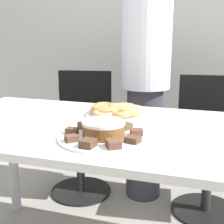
% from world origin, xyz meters
% --- Properties ---
extents(wall_back, '(8.00, 0.05, 2.60)m').
position_xyz_m(wall_back, '(0.00, 1.52, 1.30)').
color(wall_back, beige).
rests_on(wall_back, ground_plane).
extents(table, '(1.75, 0.83, 0.75)m').
position_xyz_m(table, '(0.00, 0.00, 0.66)').
color(table, silver).
rests_on(table, ground_plane).
extents(person_standing, '(0.33, 0.33, 1.59)m').
position_xyz_m(person_standing, '(-0.06, 0.81, 0.84)').
color(person_standing, '#383842').
rests_on(person_standing, ground_plane).
extents(office_chair_left, '(0.51, 0.51, 0.87)m').
position_xyz_m(office_chair_left, '(-0.51, 0.76, 0.41)').
color(office_chair_left, black).
rests_on(office_chair_left, ground_plane).
extents(office_chair_right, '(0.49, 0.49, 0.87)m').
position_xyz_m(office_chair_right, '(0.37, 0.76, 0.41)').
color(office_chair_right, black).
rests_on(office_chair_right, ground_plane).
extents(plate_cake, '(0.35, 0.35, 0.01)m').
position_xyz_m(plate_cake, '(-0.01, -0.17, 0.75)').
color(plate_cake, white).
rests_on(plate_cake, table).
extents(plate_donuts, '(0.33, 0.33, 0.01)m').
position_xyz_m(plate_donuts, '(-0.06, 0.19, 0.75)').
color(plate_donuts, white).
rests_on(plate_donuts, table).
extents(frosted_cake, '(0.16, 0.16, 0.06)m').
position_xyz_m(frosted_cake, '(-0.01, -0.17, 0.79)').
color(frosted_cake, brown).
rests_on(frosted_cake, plate_cake).
extents(lamington_0, '(0.05, 0.04, 0.02)m').
position_xyz_m(lamington_0, '(-0.14, -0.18, 0.77)').
color(lamington_0, '#513828').
rests_on(lamington_0, plate_cake).
extents(lamington_1, '(0.06, 0.06, 0.02)m').
position_xyz_m(lamington_1, '(-0.10, -0.26, 0.77)').
color(lamington_1, brown).
rests_on(lamington_1, plate_cake).
extents(lamington_2, '(0.05, 0.06, 0.03)m').
position_xyz_m(lamington_2, '(-0.03, -0.30, 0.77)').
color(lamington_2, '#513828').
rests_on(lamington_2, plate_cake).
extents(lamington_3, '(0.07, 0.07, 0.03)m').
position_xyz_m(lamington_3, '(0.06, -0.28, 0.77)').
color(lamington_3, brown).
rests_on(lamington_3, plate_cake).
extents(lamington_4, '(0.06, 0.05, 0.02)m').
position_xyz_m(lamington_4, '(0.11, -0.21, 0.77)').
color(lamington_4, '#513828').
rests_on(lamington_4, plate_cake).
extents(lamington_5, '(0.06, 0.05, 0.02)m').
position_xyz_m(lamington_5, '(0.10, -0.12, 0.77)').
color(lamington_5, brown).
rests_on(lamington_5, plate_cake).
extents(lamington_6, '(0.06, 0.06, 0.02)m').
position_xyz_m(lamington_6, '(0.04, -0.06, 0.77)').
color(lamington_6, brown).
rests_on(lamington_6, plate_cake).
extents(lamington_7, '(0.06, 0.07, 0.02)m').
position_xyz_m(lamington_7, '(-0.04, -0.05, 0.77)').
color(lamington_7, brown).
rests_on(lamington_7, plate_cake).
extents(lamington_8, '(0.07, 0.07, 0.03)m').
position_xyz_m(lamington_8, '(-0.12, -0.10, 0.77)').
color(lamington_8, '#513828').
rests_on(lamington_8, plate_cake).
extents(donut_0, '(0.11, 0.11, 0.04)m').
position_xyz_m(donut_0, '(-0.06, 0.19, 0.77)').
color(donut_0, tan).
rests_on(donut_0, plate_donuts).
extents(donut_1, '(0.11, 0.11, 0.03)m').
position_xyz_m(donut_1, '(-0.05, 0.25, 0.77)').
color(donut_1, '#E5AD66').
rests_on(donut_1, plate_donuts).
extents(donut_2, '(0.10, 0.10, 0.03)m').
position_xyz_m(donut_2, '(-0.09, 0.25, 0.77)').
color(donut_2, '#C68447').
rests_on(donut_2, plate_donuts).
extents(donut_3, '(0.11, 0.11, 0.04)m').
position_xyz_m(donut_3, '(-0.15, 0.22, 0.77)').
color(donut_3, '#C68447').
rests_on(donut_3, plate_donuts).
extents(donut_4, '(0.13, 0.13, 0.04)m').
position_xyz_m(donut_4, '(-0.13, 0.16, 0.78)').
color(donut_4, '#C68447').
rests_on(donut_4, plate_donuts).
extents(donut_5, '(0.11, 0.11, 0.03)m').
position_xyz_m(donut_5, '(-0.11, 0.11, 0.77)').
color(donut_5, '#E5AD66').
rests_on(donut_5, plate_donuts).
extents(donut_6, '(0.11, 0.11, 0.03)m').
position_xyz_m(donut_6, '(-0.03, 0.12, 0.77)').
color(donut_6, '#D18E4C').
rests_on(donut_6, plate_donuts).
extents(donut_7, '(0.11, 0.11, 0.04)m').
position_xyz_m(donut_7, '(-0.00, 0.17, 0.78)').
color(donut_7, '#E5AD66').
rests_on(donut_7, plate_donuts).
extents(donut_8, '(0.12, 0.12, 0.04)m').
position_xyz_m(donut_8, '(-0.00, 0.21, 0.77)').
color(donut_8, '#E5AD66').
rests_on(donut_8, plate_donuts).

